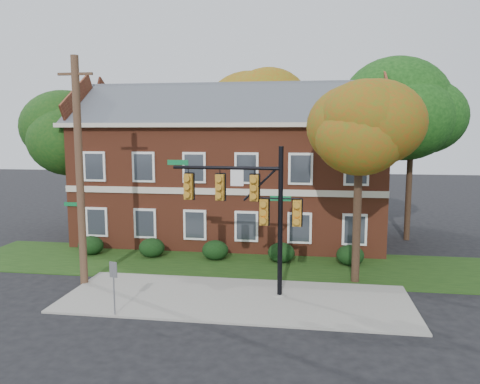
# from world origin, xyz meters

# --- Properties ---
(ground) EXTENTS (120.00, 120.00, 0.00)m
(ground) POSITION_xyz_m (0.00, 0.00, 0.00)
(ground) COLOR black
(ground) RESTS_ON ground
(sidewalk) EXTENTS (14.00, 5.00, 0.08)m
(sidewalk) POSITION_xyz_m (0.00, 1.00, 0.04)
(sidewalk) COLOR gray
(sidewalk) RESTS_ON ground
(grass_strip) EXTENTS (30.00, 6.00, 0.04)m
(grass_strip) POSITION_xyz_m (0.00, 6.00, 0.02)
(grass_strip) COLOR #193811
(grass_strip) RESTS_ON ground
(apartment_building) EXTENTS (18.80, 8.80, 9.74)m
(apartment_building) POSITION_xyz_m (-2.00, 11.95, 4.99)
(apartment_building) COLOR brown
(apartment_building) RESTS_ON ground
(hedge_far_left) EXTENTS (1.40, 1.26, 1.05)m
(hedge_far_left) POSITION_xyz_m (-9.00, 6.70, 0.53)
(hedge_far_left) COLOR black
(hedge_far_left) RESTS_ON ground
(hedge_left) EXTENTS (1.40, 1.26, 1.05)m
(hedge_left) POSITION_xyz_m (-5.50, 6.70, 0.53)
(hedge_left) COLOR black
(hedge_left) RESTS_ON ground
(hedge_center) EXTENTS (1.40, 1.26, 1.05)m
(hedge_center) POSITION_xyz_m (-2.00, 6.70, 0.53)
(hedge_center) COLOR black
(hedge_center) RESTS_ON ground
(hedge_right) EXTENTS (1.40, 1.26, 1.05)m
(hedge_right) POSITION_xyz_m (1.50, 6.70, 0.53)
(hedge_right) COLOR black
(hedge_right) RESTS_ON ground
(hedge_far_right) EXTENTS (1.40, 1.26, 1.05)m
(hedge_far_right) POSITION_xyz_m (5.00, 6.70, 0.53)
(hedge_far_right) COLOR black
(hedge_far_right) RESTS_ON ground
(tree_near_right) EXTENTS (4.50, 4.25, 8.58)m
(tree_near_right) POSITION_xyz_m (5.22, 3.87, 6.67)
(tree_near_right) COLOR black
(tree_near_right) RESTS_ON ground
(tree_left_rear) EXTENTS (5.40, 5.10, 8.88)m
(tree_left_rear) POSITION_xyz_m (-11.73, 10.84, 6.68)
(tree_left_rear) COLOR black
(tree_left_rear) RESTS_ON ground
(tree_right_rear) EXTENTS (6.30, 5.95, 10.62)m
(tree_right_rear) POSITION_xyz_m (9.31, 12.81, 8.12)
(tree_right_rear) COLOR black
(tree_right_rear) RESTS_ON ground
(tree_far_rear) EXTENTS (6.84, 6.46, 11.52)m
(tree_far_rear) POSITION_xyz_m (-0.66, 19.79, 8.84)
(tree_far_rear) COLOR black
(tree_far_rear) RESTS_ON ground
(traffic_signal) EXTENTS (5.55, 0.50, 6.20)m
(traffic_signal) POSITION_xyz_m (0.63, 1.53, 3.85)
(traffic_signal) COLOR gray
(traffic_signal) RESTS_ON ground
(utility_pole) EXTENTS (1.55, 0.33, 9.96)m
(utility_pole) POSITION_xyz_m (-7.00, 1.93, 5.05)
(utility_pole) COLOR #513725
(utility_pole) RESTS_ON ground
(sign_post) EXTENTS (0.30, 0.09, 2.07)m
(sign_post) POSITION_xyz_m (-4.14, -1.37, 1.41)
(sign_post) COLOR slate
(sign_post) RESTS_ON ground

